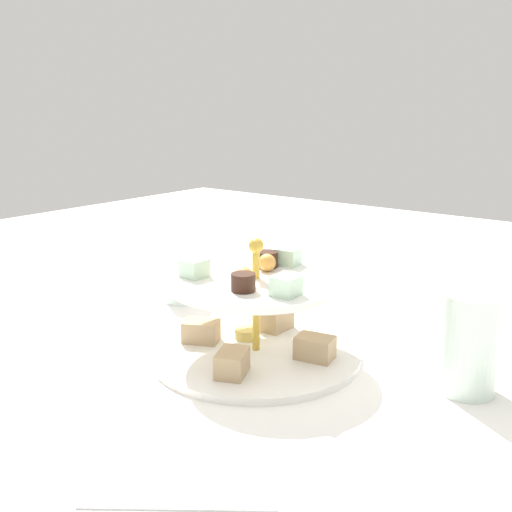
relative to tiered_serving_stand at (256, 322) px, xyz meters
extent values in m
plane|color=white|center=(0.00, 0.00, -0.05)|extent=(2.40, 2.40, 0.00)
cylinder|color=white|center=(0.00, 0.00, -0.04)|extent=(0.28, 0.28, 0.01)
cylinder|color=white|center=(0.00, 0.00, 0.06)|extent=(0.23, 0.23, 0.01)
cylinder|color=gold|center=(0.00, 0.00, 0.03)|extent=(0.01, 0.01, 0.15)
sphere|color=gold|center=(0.00, 0.00, 0.10)|extent=(0.02, 0.02, 0.02)
cube|color=tan|center=(0.02, -0.08, -0.02)|extent=(0.03, 0.05, 0.03)
cube|color=tan|center=(0.08, 0.02, -0.02)|extent=(0.06, 0.05, 0.03)
cube|color=tan|center=(-0.02, 0.08, -0.02)|extent=(0.05, 0.06, 0.03)
cube|color=tan|center=(-0.08, -0.02, -0.02)|extent=(0.05, 0.04, 0.03)
cylinder|color=#E5C660|center=(0.03, -0.03, -0.03)|extent=(0.04, 0.04, 0.01)
cylinder|color=#381E14|center=(-0.02, 0.05, 0.07)|extent=(0.03, 0.03, 0.02)
cylinder|color=#381E14|center=(0.02, -0.05, 0.07)|extent=(0.03, 0.03, 0.02)
cube|color=silver|center=(0.07, 0.04, 0.07)|extent=(0.03, 0.03, 0.02)
cube|color=silver|center=(-0.07, 0.04, 0.07)|extent=(0.03, 0.03, 0.02)
cube|color=silver|center=(0.00, -0.08, 0.07)|extent=(0.03, 0.03, 0.02)
sphere|color=gold|center=(-0.01, 0.04, 0.07)|extent=(0.02, 0.02, 0.02)
sphere|color=gold|center=(0.01, -0.04, 0.07)|extent=(0.02, 0.02, 0.02)
cylinder|color=silver|center=(-0.26, -0.07, 0.01)|extent=(0.07, 0.07, 0.12)
cylinder|color=silver|center=(0.24, -0.11, -0.01)|extent=(0.06, 0.06, 0.08)
cylinder|color=white|center=(0.16, -0.23, -0.05)|extent=(0.09, 0.09, 0.01)
cylinder|color=white|center=(0.16, -0.23, -0.02)|extent=(0.06, 0.06, 0.04)
cylinder|color=#4772B2|center=(0.16, -0.23, 0.00)|extent=(0.06, 0.06, 0.01)
cube|color=silver|center=(-0.14, 0.29, -0.05)|extent=(0.15, 0.11, 0.00)
cube|color=silver|center=(-0.06, -0.31, -0.05)|extent=(0.17, 0.02, 0.00)
camera|label=1|loc=(-0.46, 0.60, 0.28)|focal=42.17mm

